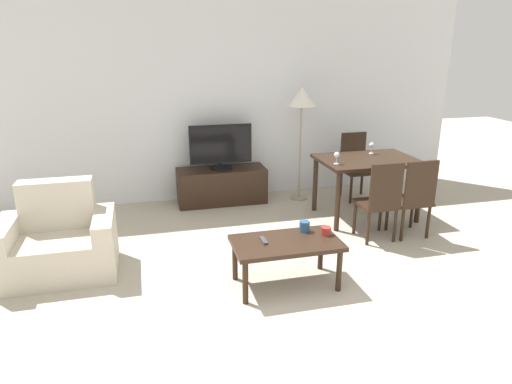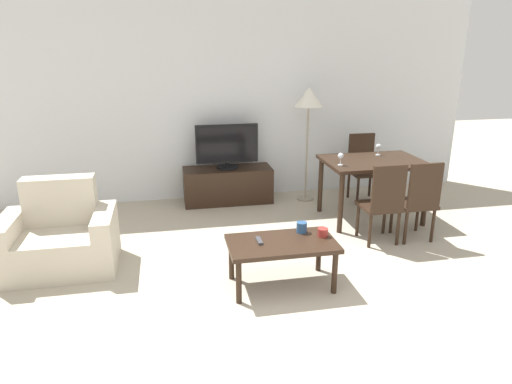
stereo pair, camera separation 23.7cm
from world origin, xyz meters
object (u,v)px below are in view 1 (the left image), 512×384
(coffee_table, at_px, (286,247))
(wine_glass_left, at_px, (372,146))
(tv_stand, at_px, (222,186))
(dining_chair_near_right, at_px, (414,196))
(wine_glass_center, at_px, (337,156))
(cup_white_near, at_px, (326,231))
(floor_lamp, at_px, (302,102))
(tv, at_px, (221,147))
(cup_colored_far, at_px, (304,226))
(dining_chair_near, at_px, (380,199))
(dining_chair_far, at_px, (355,163))
(dining_table, at_px, (367,166))
(remote_primary, at_px, (264,240))
(armchair, at_px, (59,244))

(coffee_table, distance_m, wine_glass_left, 2.37)
(tv_stand, height_order, dining_chair_near_right, dining_chair_near_right)
(dining_chair_near_right, relative_size, wine_glass_center, 6.25)
(cup_white_near, xyz_separation_m, wine_glass_left, (1.27, 1.59, 0.38))
(floor_lamp, bearing_deg, dining_chair_near_right, -63.74)
(floor_lamp, height_order, wine_glass_left, floor_lamp)
(floor_lamp, bearing_deg, tv, 174.21)
(cup_colored_far, bearing_deg, dining_chair_near_right, 19.20)
(tv_stand, xyz_separation_m, dining_chair_near, (1.45, -1.69, 0.25))
(wine_glass_center, bearing_deg, dining_chair_near, -64.32)
(floor_lamp, height_order, wine_glass_center, floor_lamp)
(dining_chair_near_right, xyz_separation_m, wine_glass_left, (-0.05, 0.95, 0.36))
(wine_glass_left, bearing_deg, tv_stand, 157.74)
(tv, distance_m, wine_glass_center, 1.62)
(dining_chair_far, bearing_deg, dining_table, -105.88)
(remote_primary, xyz_separation_m, cup_colored_far, (0.43, 0.13, 0.04))
(dining_chair_near, height_order, wine_glass_center, dining_chair_near)
(cup_colored_far, relative_size, wine_glass_center, 0.68)
(cup_colored_far, bearing_deg, tv_stand, 99.96)
(coffee_table, height_order, dining_table, dining_table)
(dining_chair_near_right, distance_m, remote_primary, 2.01)
(armchair, relative_size, dining_chair_near, 1.14)
(floor_lamp, distance_m, cup_white_near, 2.45)
(tv, relative_size, cup_colored_far, 8.43)
(tv, bearing_deg, floor_lamp, -5.79)
(cup_colored_far, bearing_deg, dining_table, 44.42)
(coffee_table, bearing_deg, floor_lamp, 67.77)
(remote_primary, height_order, cup_white_near, cup_white_near)
(tv_stand, xyz_separation_m, coffee_table, (0.16, -2.37, 0.14))
(cup_colored_far, bearing_deg, armchair, 165.06)
(armchair, height_order, coffee_table, armchair)
(remote_primary, bearing_deg, cup_white_near, 0.40)
(dining_chair_far, height_order, dining_chair_near_right, same)
(cup_colored_far, xyz_separation_m, wine_glass_center, (0.78, 1.09, 0.37))
(coffee_table, relative_size, wine_glass_left, 6.56)
(tv, xyz_separation_m, cup_colored_far, (0.39, -2.20, -0.30))
(floor_lamp, bearing_deg, dining_chair_near, -76.99)
(floor_lamp, distance_m, wine_glass_left, 1.09)
(coffee_table, bearing_deg, dining_chair_near, 27.79)
(dining_chair_far, xyz_separation_m, floor_lamp, (-0.78, 0.12, 0.86))
(dining_chair_near, relative_size, wine_glass_left, 6.25)
(coffee_table, bearing_deg, cup_white_near, 6.17)
(dining_chair_far, relative_size, remote_primary, 6.08)
(dining_table, bearing_deg, dining_chair_near_right, -74.12)
(dining_chair_far, relative_size, dining_chair_near_right, 1.00)
(dining_chair_near_right, bearing_deg, tv_stand, 137.72)
(cup_white_near, xyz_separation_m, cup_colored_far, (-0.16, 0.12, 0.01))
(cup_colored_far, bearing_deg, wine_glass_left, 45.69)
(dining_table, bearing_deg, dining_chair_near, -105.88)
(tv, relative_size, dining_chair_near, 0.92)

